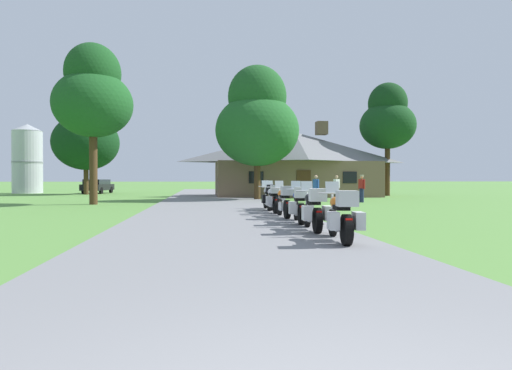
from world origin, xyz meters
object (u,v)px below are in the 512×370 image
Objects in this scene: bystander_blue_shirt_near_lodge at (316,187)px; tree_left_near at (93,95)px; tree_right_of_lodge at (388,119)px; motorcycle_white_fifth_in_row at (274,199)px; tree_left_far at (86,135)px; metal_silo_distant at (27,159)px; motorcycle_silver_farthest_in_row at (269,197)px; bystander_white_shirt_beside_signpost at (337,187)px; motorcycle_blue_third_in_row at (299,205)px; motorcycle_orange_fourth_in_row at (284,202)px; motorcycle_orange_nearest_to_camera at (341,217)px; tree_by_lodge_front at (257,121)px; motorcycle_black_second_in_row at (314,210)px; bystander_red_shirt_by_tree at (362,187)px; parked_black_suv_far_left at (97,186)px.

bystander_blue_shirt_near_lodge is 0.19× the size of tree_left_near.
tree_left_near is at bearing -155.02° from tree_right_of_lodge.
motorcycle_white_fifth_in_row is 0.22× the size of tree_left_far.
metal_silo_distant is (-11.50, 20.86, -2.61)m from tree_left_near.
bystander_white_shirt_beside_signpost is (5.62, 7.92, 0.32)m from motorcycle_silver_farthest_in_row.
motorcycle_blue_third_in_row is 1.00× the size of motorcycle_orange_fourth_in_row.
motorcycle_orange_fourth_in_row is at bearing 96.97° from motorcycle_orange_nearest_to_camera.
tree_left_far is at bearing 120.35° from motorcycle_silver_farthest_in_row.
motorcycle_orange_fourth_in_row is 0.30× the size of metal_silo_distant.
bystander_blue_shirt_near_lodge is at bearing 82.90° from motorcycle_orange_nearest_to_camera.
tree_by_lodge_front is 1.31× the size of metal_silo_distant.
motorcycle_orange_nearest_to_camera is at bearing -92.09° from tree_by_lodge_front.
bystander_blue_shirt_near_lodge is 31.79m from metal_silo_distant.
motorcycle_blue_third_in_row is 1.00× the size of motorcycle_silver_farthest_in_row.
tree_by_lodge_front is (9.77, 4.12, -0.69)m from tree_left_near.
bystander_red_shirt_by_tree reaches higher than motorcycle_black_second_in_row.
bystander_blue_shirt_near_lodge is 14.08m from tree_right_of_lodge.
tree_right_of_lodge reaches higher than bystander_red_shirt_by_tree.
motorcycle_black_second_in_row is 33.81m from tree_left_far.
bystander_white_shirt_beside_signpost is at bearing 53.87° from motorcycle_silver_farthest_in_row.
motorcycle_silver_farthest_in_row is 1.25× the size of bystander_white_shirt_beside_signpost.
motorcycle_silver_farthest_in_row is at bearing -128.13° from tree_right_of_lodge.
motorcycle_white_fifth_in_row is 9.48m from bystander_blue_shirt_near_lodge.
tree_left_near is at bearing 126.29° from motorcycle_black_second_in_row.
bystander_white_shirt_beside_signpost is (5.69, 9.58, 0.32)m from motorcycle_white_fifth_in_row.
parked_black_suv_far_left is at bearing -158.70° from bystander_blue_shirt_near_lodge.
motorcycle_orange_nearest_to_camera is 9.87m from motorcycle_silver_farthest_in_row.
bystander_white_shirt_beside_signpost is 0.35× the size of parked_black_suv_far_left.
parked_black_suv_far_left is at bearing 116.69° from motorcycle_silver_farthest_in_row.
metal_silo_distant is at bearing 141.81° from tree_by_lodge_front.
motorcycle_orange_nearest_to_camera is 1.25× the size of bystander_white_shirt_beside_signpost.
parked_black_suv_far_left is (-19.02, 17.90, -0.15)m from bystander_white_shirt_beside_signpost.
tree_right_of_lodge is 1.08× the size of tree_left_near.
bystander_blue_shirt_near_lodge is 0.35× the size of parked_black_suv_far_left.
motorcycle_orange_nearest_to_camera is 1.25× the size of bystander_blue_shirt_near_lodge.
motorcycle_black_second_in_row is at bearing -90.92° from motorcycle_white_fifth_in_row.
motorcycle_orange_nearest_to_camera is 17.57m from bystander_red_shirt_by_tree.
motorcycle_blue_third_in_row is 1.24× the size of bystander_red_shirt_by_tree.
tree_left_near is at bearing 144.81° from motorcycle_silver_farthest_in_row.
parked_black_suv_far_left is (-13.45, 35.69, 0.17)m from motorcycle_orange_nearest_to_camera.
tree_right_of_lodge is 2.02× the size of parked_black_suv_far_left.
bystander_red_shirt_by_tree reaches higher than motorcycle_blue_third_in_row.
parked_black_suv_far_left is (-13.46, 31.64, 0.17)m from motorcycle_blue_third_in_row.
tree_by_lodge_front is at bearing 93.72° from motorcycle_blue_third_in_row.
motorcycle_blue_third_in_row is 0.23× the size of tree_left_near.
motorcycle_silver_farthest_in_row is at bearing 96.41° from motorcycle_orange_nearest_to_camera.
bystander_blue_shirt_near_lodge is at bearing -40.29° from parked_black_suv_far_left.
motorcycle_silver_farthest_in_row is at bearing -55.44° from parked_black_suv_far_left.
motorcycle_black_second_in_row is 16.76m from bystander_white_shirt_beside_signpost.
tree_left_far is (-17.66, 15.78, 4.62)m from bystander_blue_shirt_near_lodge.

